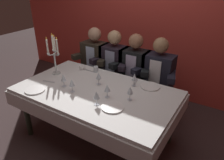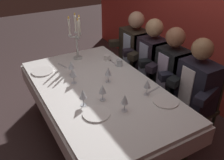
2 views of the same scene
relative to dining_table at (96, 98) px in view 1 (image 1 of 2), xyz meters
name	(u,v)px [view 1 (image 1 of 2)]	position (x,y,z in m)	size (l,w,h in m)	color
ground_plane	(98,138)	(0.00, 0.00, -0.62)	(12.00, 12.00, 0.00)	#413131
back_wall	(154,16)	(0.00, 1.66, 0.73)	(6.00, 0.12, 2.70)	#CF3E35
dining_table	(96,98)	(0.00, 0.00, 0.00)	(1.94, 1.14, 0.74)	white
candelabra	(54,56)	(-0.74, 0.09, 0.37)	(0.15, 0.17, 0.57)	silver
dinner_plate_0	(113,107)	(0.37, -0.22, 0.13)	(0.24, 0.24, 0.01)	white
dinner_plate_1	(150,86)	(0.52, 0.42, 0.13)	(0.24, 0.24, 0.01)	white
dinner_plate_2	(35,90)	(-0.61, -0.40, 0.13)	(0.24, 0.24, 0.01)	white
wine_glass_0	(96,95)	(0.20, -0.26, 0.23)	(0.07, 0.07, 0.16)	silver
wine_glass_1	(63,78)	(-0.39, -0.14, 0.23)	(0.07, 0.07, 0.16)	silver
wine_glass_2	(130,91)	(0.45, 0.02, 0.24)	(0.07, 0.07, 0.16)	silver
wine_glass_3	(98,76)	(-0.06, 0.14, 0.23)	(0.07, 0.07, 0.16)	silver
wine_glass_4	(72,83)	(-0.21, -0.19, 0.23)	(0.07, 0.07, 0.16)	silver
wine_glass_5	(107,88)	(0.21, -0.07, 0.24)	(0.07, 0.07, 0.16)	silver
wine_glass_6	(134,77)	(0.34, 0.34, 0.23)	(0.07, 0.07, 0.16)	silver
water_tumbler_0	(96,69)	(-0.31, 0.43, 0.16)	(0.07, 0.07, 0.08)	silver
coffee_cup_0	(82,68)	(-0.53, 0.38, 0.15)	(0.13, 0.12, 0.06)	white
fork_0	(136,82)	(0.31, 0.45, 0.12)	(0.17, 0.02, 0.01)	#B7B7BC
spoon_1	(89,70)	(-0.42, 0.40, 0.12)	(0.17, 0.02, 0.01)	#B7B7BC
fork_2	(49,82)	(-0.64, -0.15, 0.12)	(0.17, 0.02, 0.01)	#B7B7BC
seated_diner_0	(96,58)	(-0.65, 0.89, 0.11)	(0.63, 0.48, 1.24)	#262F22
seated_diner_1	(115,62)	(-0.28, 0.89, 0.11)	(0.63, 0.48, 1.24)	#262F22
seated_diner_2	(135,67)	(0.07, 0.89, 0.11)	(0.63, 0.48, 1.24)	#262F22
seated_diner_3	(158,72)	(0.44, 0.89, 0.11)	(0.63, 0.48, 1.24)	#262F22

